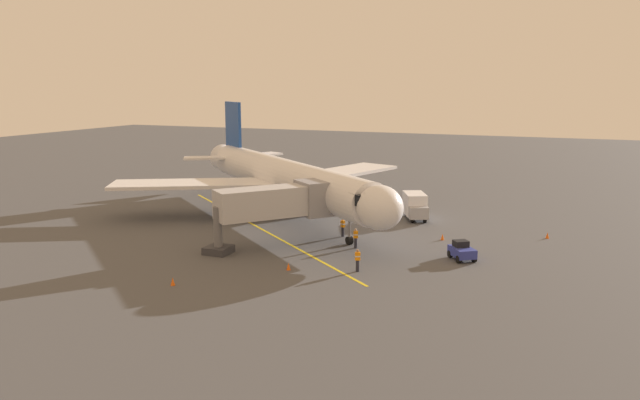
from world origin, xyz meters
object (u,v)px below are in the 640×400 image
safety_cone_wing_starboard (288,266)px  safety_cone_nose_left (547,235)px  ground_crew_marshaller (358,260)px  safety_cone_nose_right (173,282)px  box_truck_portside (415,206)px  safety_cone_wing_port (442,237)px  airplane (284,178)px  ground_crew_loader (343,227)px  tug_near_nose (462,251)px  jet_bridge (281,203)px  ground_crew_wing_walker (356,238)px

safety_cone_wing_starboard → safety_cone_nose_left: bearing=-134.9°
ground_crew_marshaller → safety_cone_nose_right: 13.38m
ground_crew_marshaller → box_truck_portside: box_truck_portside is taller
safety_cone_nose_right → safety_cone_wing_port: bearing=-126.9°
airplane → safety_cone_nose_left: (-26.39, 0.00, -3.73)m
airplane → safety_cone_nose_right: 24.35m
ground_crew_loader → safety_cone_wing_starboard: bearing=89.0°
airplane → safety_cone_nose_left: 26.65m
box_truck_portside → tug_near_nose: bearing=118.0°
ground_crew_loader → box_truck_portside: bearing=-113.7°
jet_bridge → box_truck_portside: bearing=-119.0°
ground_crew_wing_walker → safety_cone_wing_starboard: bearing=71.6°
airplane → safety_cone_wing_starboard: (-8.88, 17.59, -3.73)m
ground_crew_loader → tug_near_nose: (-11.33, 3.41, -0.18)m
tug_near_nose → safety_cone_nose_right: (17.40, 14.04, -0.43)m
jet_bridge → ground_crew_wing_walker: (-6.26, -1.58, -2.88)m
ground_crew_wing_walker → box_truck_portside: box_truck_portside is taller
ground_crew_loader → safety_cone_wing_starboard: (0.19, 11.16, -0.61)m
ground_crew_loader → safety_cone_wing_port: ground_crew_loader is taller
jet_bridge → safety_cone_wing_starboard: bearing=120.4°
jet_bridge → ground_crew_loader: bearing=-128.1°
jet_bridge → tug_near_nose: (-15.19, -1.51, -3.06)m
safety_cone_wing_port → airplane: bearing=-13.3°
jet_bridge → safety_cone_nose_left: bearing=-151.8°
ground_crew_loader → safety_cone_wing_port: 8.98m
safety_cone_nose_right → ground_crew_wing_walker: bearing=-121.0°
safety_cone_nose_right → box_truck_portside: bearing=-110.8°
ground_crew_wing_walker → safety_cone_wing_port: bearing=-138.4°
jet_bridge → safety_cone_nose_left: size_ratio=18.20×
airplane → safety_cone_nose_right: airplane is taller
jet_bridge → safety_cone_nose_left: jet_bridge is taller
ground_crew_wing_walker → safety_cone_nose_right: bearing=59.0°
airplane → box_truck_portside: airplane is taller
box_truck_portside → safety_cone_nose_right: 29.20m
ground_crew_wing_walker → safety_cone_wing_port: ground_crew_wing_walker is taller
safety_cone_nose_left → safety_cone_nose_right: 33.42m
airplane → jet_bridge: 12.50m
tug_near_nose → airplane: bearing=-25.7°
jet_bridge → ground_crew_loader: size_ratio=5.85×
jet_bridge → safety_cone_nose_right: bearing=80.0°
tug_near_nose → ground_crew_wing_walker: bearing=-0.4°
airplane → ground_crew_marshaller: airplane is taller
jet_bridge → box_truck_portside: (-8.16, -14.74, -2.38)m
airplane → ground_crew_loader: (-9.07, 6.43, -3.12)m
ground_crew_wing_walker → safety_cone_wing_starboard: (2.59, 7.82, -0.61)m
ground_crew_wing_walker → safety_cone_nose_right: 16.47m
ground_crew_loader → safety_cone_wing_port: size_ratio=3.11×
ground_crew_marshaller → box_truck_portside: bearing=-88.8°
safety_cone_nose_right → airplane: bearing=-82.8°
safety_cone_wing_port → ground_crew_wing_walker: bearing=41.6°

